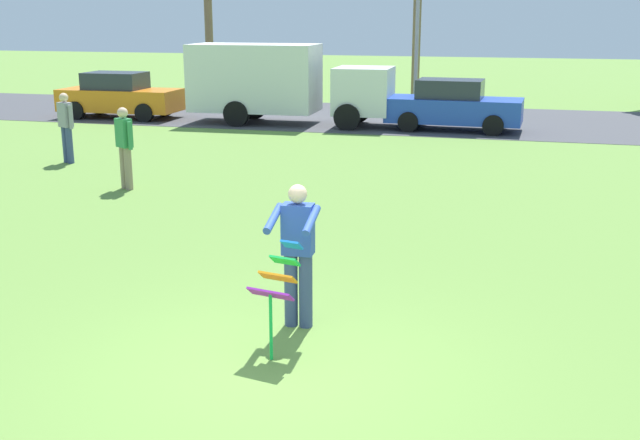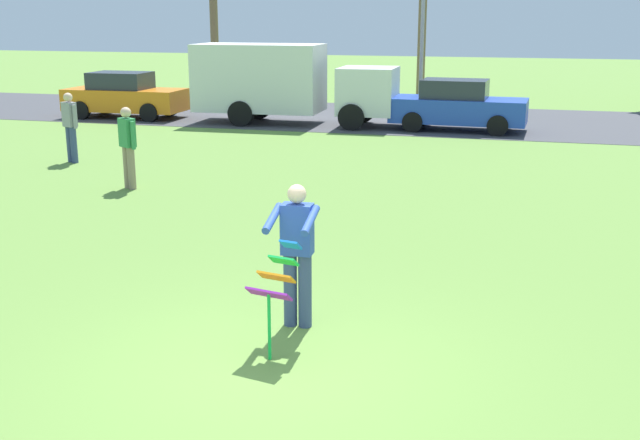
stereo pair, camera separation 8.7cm
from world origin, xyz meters
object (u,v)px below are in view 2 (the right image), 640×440
object	(u,v)px
kite_held	(276,282)
streetlight_pole	(424,3)
parked_truck_white_box	(283,81)
person_kite_flyer	(297,250)
parked_car_orange	(124,96)
parked_car_blue	(458,106)
person_walker_far	(70,125)
person_walker_near	(128,145)

from	to	relation	value
kite_held	streetlight_pole	distance (m)	25.23
kite_held	parked_truck_white_box	world-z (taller)	parked_truck_white_box
person_kite_flyer	kite_held	size ratio (longest dim) A/B	1.41
kite_held	parked_car_orange	bearing A→B (deg)	123.55
kite_held	parked_car_blue	world-z (taller)	parked_car_blue
parked_car_orange	streetlight_pole	size ratio (longest dim) A/B	0.60
parked_car_orange	person_walker_far	size ratio (longest dim) A/B	2.44
person_kite_flyer	streetlight_pole	size ratio (longest dim) A/B	0.25
person_kite_flyer	person_walker_far	size ratio (longest dim) A/B	1.00
parked_car_blue	person_walker_far	distance (m)	11.83
kite_held	parked_car_orange	distance (m)	20.71
parked_car_orange	streetlight_pole	bearing A→B (deg)	39.15
parked_truck_white_box	parked_car_orange	bearing A→B (deg)	-179.99
parked_truck_white_box	person_walker_far	distance (m)	8.52
person_walker_near	parked_truck_white_box	bearing A→B (deg)	89.48
person_kite_flyer	kite_held	bearing A→B (deg)	-89.23
streetlight_pole	person_walker_far	distance (m)	17.23
streetlight_pole	parked_truck_white_box	bearing A→B (deg)	-114.64
person_kite_flyer	person_walker_far	bearing A→B (deg)	134.91
person_kite_flyer	streetlight_pole	distance (m)	24.43
person_kite_flyer	kite_held	distance (m)	0.80
person_walker_near	person_walker_far	bearing A→B (deg)	141.18
streetlight_pole	person_kite_flyer	bearing A→B (deg)	-85.29
person_walker_far	parked_car_orange	bearing A→B (deg)	110.42
kite_held	person_walker_far	size ratio (longest dim) A/B	0.71
person_kite_flyer	person_walker_far	world-z (taller)	same
streetlight_pole	parked_car_blue	bearing A→B (deg)	-73.66
person_kite_flyer	person_walker_near	world-z (taller)	same
person_kite_flyer	parked_car_blue	world-z (taller)	person_kite_flyer
parked_car_blue	person_walker_far	xyz separation A→B (m)	(-8.73, -7.98, 0.16)
parked_car_orange	parked_truck_white_box	bearing A→B (deg)	0.01
person_kite_flyer	person_walker_near	bearing A→B (deg)	132.17
streetlight_pole	person_walker_near	xyz separation A→B (m)	(-3.62, -17.96, -3.06)
parked_car_orange	streetlight_pole	distance (m)	12.60
parked_car_orange	person_walker_near	bearing A→B (deg)	-60.46
kite_held	person_walker_near	xyz separation A→B (m)	(-5.62, 6.99, 0.10)
parked_car_blue	person_kite_flyer	bearing A→B (deg)	-90.92
person_kite_flyer	streetlight_pole	world-z (taller)	streetlight_pole
parked_truck_white_box	parked_car_blue	xyz separation A→B (m)	(5.78, 0.00, -0.64)
parked_truck_white_box	person_walker_near	distance (m)	10.29
person_kite_flyer	streetlight_pole	bearing A→B (deg)	94.71
kite_held	person_walker_near	size ratio (longest dim) A/B	0.71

